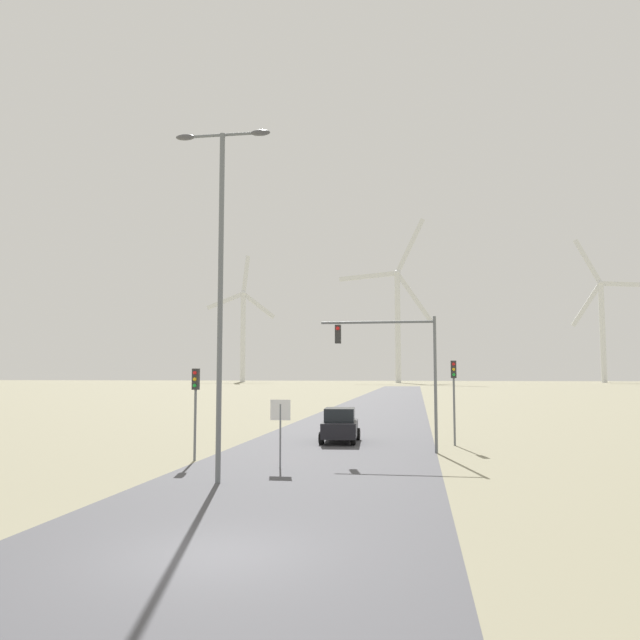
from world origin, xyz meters
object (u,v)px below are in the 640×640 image
at_px(wind_turbine_center, 602,319).
at_px(streetlamp, 221,265).
at_px(wind_turbine_far_left, 243,327).
at_px(traffic_light_post_near_left, 195,393).
at_px(wind_turbine_left, 398,312).
at_px(car_approaching, 340,425).
at_px(traffic_light_post_near_right, 454,383).
at_px(traffic_light_mast_overhead, 395,354).
at_px(stop_sign_near, 280,420).

bearing_deg(wind_turbine_center, streetlamp, -108.33).
distance_m(streetlamp, wind_turbine_far_left, 250.00).
bearing_deg(traffic_light_post_near_left, wind_turbine_left, 89.44).
relative_size(streetlamp, wind_turbine_far_left, 0.22).
bearing_deg(streetlamp, car_approaching, 78.79).
height_order(streetlamp, traffic_light_post_near_right, streetlamp).
bearing_deg(wind_turbine_center, wind_turbine_left, -168.12).
bearing_deg(wind_turbine_left, wind_turbine_center, 11.88).
relative_size(traffic_light_post_near_right, traffic_light_mast_overhead, 0.68).
relative_size(streetlamp, wind_turbine_left, 0.19).
bearing_deg(wind_turbine_far_left, wind_turbine_left, -11.91).
height_order(traffic_light_post_near_right, wind_turbine_center, wind_turbine_center).
xyz_separation_m(traffic_light_post_near_right, car_approaching, (-5.98, 0.62, -2.25)).
height_order(stop_sign_near, traffic_light_post_near_right, traffic_light_post_near_right).
bearing_deg(wind_turbine_left, traffic_light_mast_overhead, -88.37).
relative_size(car_approaching, wind_turbine_left, 0.06).
bearing_deg(wind_turbine_far_left, traffic_light_post_near_right, -71.54).
xyz_separation_m(traffic_light_post_near_right, wind_turbine_center, (71.97, 230.74, 22.12)).
bearing_deg(traffic_light_post_near_right, wind_turbine_center, 72.68).
distance_m(traffic_light_post_near_left, car_approaching, 9.70).
height_order(stop_sign_near, traffic_light_post_near_left, traffic_light_post_near_left).
distance_m(stop_sign_near, car_approaching, 9.46).
bearing_deg(traffic_light_post_near_left, streetlamp, -61.99).
height_order(traffic_light_post_near_right, car_approaching, traffic_light_post_near_right).
bearing_deg(stop_sign_near, traffic_light_post_near_right, 50.47).
xyz_separation_m(stop_sign_near, wind_turbine_center, (79.17, 239.46, 23.44)).
relative_size(traffic_light_post_near_right, wind_turbine_center, 0.07).
distance_m(streetlamp, stop_sign_near, 6.78).
bearing_deg(streetlamp, traffic_light_mast_overhead, 58.32).
distance_m(traffic_light_mast_overhead, wind_turbine_center, 246.47).
xyz_separation_m(traffic_light_post_near_left, wind_turbine_far_left, (-64.84, 235.14, 21.06)).
relative_size(wind_turbine_left, wind_turbine_center, 1.11).
bearing_deg(wind_turbine_center, car_approaching, -108.71).
xyz_separation_m(traffic_light_mast_overhead, wind_turbine_far_left, (-73.15, 230.99, 19.31)).
height_order(streetlamp, car_approaching, streetlamp).
relative_size(traffic_light_post_near_left, traffic_light_mast_overhead, 0.61).
bearing_deg(wind_turbine_far_left, traffic_light_mast_overhead, -72.43).
height_order(traffic_light_post_near_right, wind_turbine_far_left, wind_turbine_far_left).
distance_m(wind_turbine_far_left, wind_turbine_left, 68.55).
bearing_deg(traffic_light_mast_overhead, wind_turbine_center, 72.25).
relative_size(stop_sign_near, wind_turbine_center, 0.05).
height_order(streetlamp, stop_sign_near, streetlamp).
bearing_deg(traffic_light_post_near_left, wind_turbine_far_left, 105.42).
bearing_deg(streetlamp, traffic_light_post_near_right, 55.28).
bearing_deg(car_approaching, streetlamp, -101.21).
relative_size(traffic_light_post_near_left, car_approaching, 0.92).
relative_size(stop_sign_near, traffic_light_post_near_right, 0.61).
xyz_separation_m(car_approaching, wind_turbine_far_left, (-70.07, 227.20, 22.99)).
relative_size(stop_sign_near, car_approaching, 0.63).
distance_m(car_approaching, wind_turbine_far_left, 238.87).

